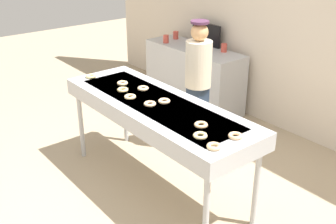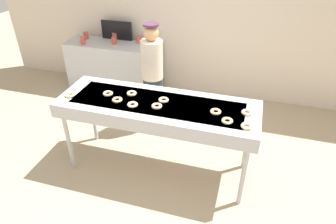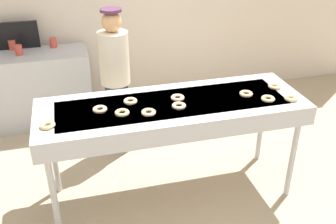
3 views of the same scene
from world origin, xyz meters
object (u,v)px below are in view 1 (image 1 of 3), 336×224
Objects in this scene: plain_donut_0 at (150,104)px; plain_donut_9 at (130,97)px; paper_cup_2 at (176,35)px; prep_counter at (193,76)px; worker_baker at (198,80)px; plain_donut_6 at (123,90)px; paper_cup_0 at (196,44)px; plain_donut_2 at (200,136)px; plain_donut_5 at (164,101)px; paper_cup_3 at (166,39)px; plain_donut_4 at (122,83)px; fryer_conveyor at (156,110)px; paper_cup_4 at (224,48)px; plain_donut_3 at (201,125)px; plain_donut_1 at (235,136)px; plain_donut_7 at (143,88)px; menu_display at (206,34)px; plain_donut_10 at (91,76)px; paper_cup_1 at (203,41)px; plain_donut_8 at (214,146)px.

plain_donut_0 and plain_donut_9 have the same top height.
paper_cup_2 reaches higher than plain_donut_0.
worker_baker is at bearing -40.30° from prep_counter.
plain_donut_6 is 0.99× the size of paper_cup_0.
plain_donut_5 is at bearing 163.67° from plain_donut_2.
paper_cup_3 is (0.09, -0.28, 0.00)m from paper_cup_2.
plain_donut_4 is (-1.50, 0.19, 0.00)m from plain_donut_2.
worker_baker reaches higher than plain_donut_4.
fryer_conveyor is 19.48× the size of plain_donut_5.
plain_donut_0 is 2.98m from paper_cup_2.
fryer_conveyor is 2.63m from paper_cup_3.
paper_cup_4 is at bearing 3.54° from paper_cup_2.
fryer_conveyor is at bearing 108.51° from worker_baker.
plain_donut_9 is (0.22, -0.05, 0.00)m from plain_donut_6.
plain_donut_5 is at bearing 77.75° from plain_donut_0.
plain_donut_3 is 0.07× the size of worker_baker.
fryer_conveyor is 0.49m from plain_donut_6.
plain_donut_4 and plain_donut_6 have the same top height.
plain_donut_2 is 1.00× the size of plain_donut_6.
paper_cup_0 reaches higher than plain_donut_1.
plain_donut_7 is at bearing 174.37° from plain_donut_5.
paper_cup_0 reaches higher than plain_donut_0.
menu_display reaches higher than paper_cup_2.
paper_cup_1 is at bearing 101.42° from plain_donut_10.
plain_donut_10 is at bearing -169.65° from plain_donut_5.
plain_donut_4 is 0.99× the size of paper_cup_0.
plain_donut_7 is at bearing -48.00° from paper_cup_2.
plain_donut_2 reaches higher than prep_counter.
plain_donut_5 is 0.99× the size of paper_cup_3.
plain_donut_4 is at bearing -54.25° from paper_cup_2.
paper_cup_3 is (-0.54, -0.16, 0.00)m from paper_cup_0.
fryer_conveyor is at bearing -53.92° from paper_cup_1.
paper_cup_2 and paper_cup_4 have the same top height.
plain_donut_9 is 2.36m from paper_cup_0.
plain_donut_6 is (0.18, -0.11, 0.00)m from plain_donut_4.
plain_donut_7 and plain_donut_9 have the same top height.
plain_donut_8 is 2.14m from plain_donut_10.
plain_donut_0 is 0.16m from plain_donut_5.
plain_donut_2 is 1.93m from plain_donut_10.
worker_baker is (0.26, 0.94, -0.10)m from plain_donut_4.
menu_display reaches higher than plain_donut_4.
paper_cup_3 is at bearing -161.14° from prep_counter.
paper_cup_2 is at bearing 168.80° from prep_counter.
paper_cup_4 is (-1.74, 2.10, -0.03)m from plain_donut_3.
plain_donut_0 and plain_donut_5 have the same top height.
plain_donut_8 is (1.03, -0.12, 0.00)m from plain_donut_0.
plain_donut_3 is at bearing -36.11° from paper_cup_2.
plain_donut_1 is (1.01, 0.16, 0.00)m from plain_donut_0.
plain_donut_0 is 0.83m from plain_donut_2.
prep_counter is at bearing 138.94° from plain_donut_3.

